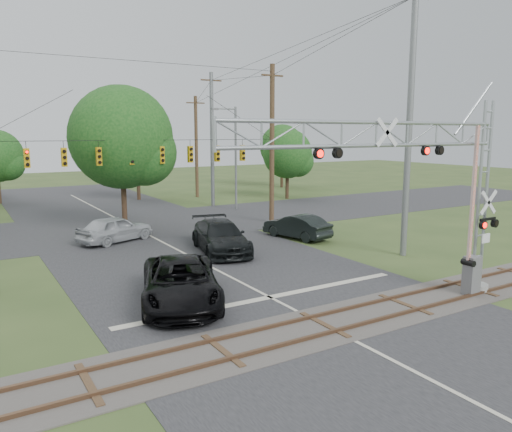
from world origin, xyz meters
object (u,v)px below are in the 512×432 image
streetlight (234,153)px  car_dark (221,237)px  crossing_gantry (423,179)px  sedan_silver (115,229)px  pickup_black (181,282)px  traffic_signal_span (159,149)px

streetlight → car_dark: bearing=-121.6°
crossing_gantry → car_dark: (-2.27, 12.01, -4.09)m
car_dark → sedan_silver: 7.16m
pickup_black → car_dark: (5.31, 6.91, -0.00)m
car_dark → sedan_silver: car_dark is taller
traffic_signal_span → streetlight: 11.72m
crossing_gantry → car_dark: size_ratio=2.13×
streetlight → sedan_silver: bearing=-148.5°
pickup_black → sedan_silver: bearing=105.6°
crossing_gantry → pickup_black: bearing=146.1°
traffic_signal_span → sedan_silver: bearing=-168.5°
car_dark → sedan_silver: size_ratio=1.25×
traffic_signal_span → car_dark: bearing=-80.3°
crossing_gantry → streetlight: 26.11m
pickup_black → car_dark: bearing=72.5°
crossing_gantry → car_dark: bearing=100.7°
crossing_gantry → streetlight: (5.97, 25.42, -0.02)m
car_dark → streetlight: streetlight is taller
car_dark → streetlight: size_ratio=0.68×
pickup_black → car_dark: pickup_black is taller
crossing_gantry → streetlight: streetlight is taller
sedan_silver → car_dark: bearing=-164.7°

